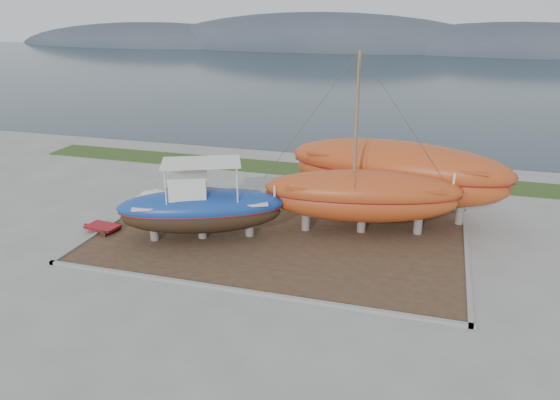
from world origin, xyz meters
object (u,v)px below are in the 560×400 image
(white_dinghy, at_px, (171,206))
(orange_bare_hull, at_px, (396,179))
(blue_caique, at_px, (201,201))
(orange_sailboat, at_px, (366,146))
(red_trailer, at_px, (103,229))

(white_dinghy, relative_size, orange_bare_hull, 0.36)
(blue_caique, relative_size, orange_bare_hull, 0.67)
(orange_sailboat, height_order, red_trailer, orange_sailboat)
(orange_bare_hull, bearing_deg, orange_sailboat, -104.90)
(orange_bare_hull, xyz_separation_m, red_trailer, (-14.30, -6.84, -1.90))
(white_dinghy, bearing_deg, orange_bare_hull, 36.88)
(orange_bare_hull, bearing_deg, blue_caique, -136.46)
(blue_caique, bearing_deg, white_dinghy, 120.96)
(blue_caique, distance_m, orange_sailboat, 8.56)
(blue_caique, bearing_deg, orange_sailboat, -0.93)
(orange_sailboat, xyz_separation_m, orange_bare_hull, (1.37, 3.10, -2.54))
(white_dinghy, relative_size, red_trailer, 1.80)
(blue_caique, bearing_deg, red_trailer, 164.30)
(orange_sailboat, height_order, orange_bare_hull, orange_sailboat)
(orange_sailboat, bearing_deg, white_dinghy, 174.12)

